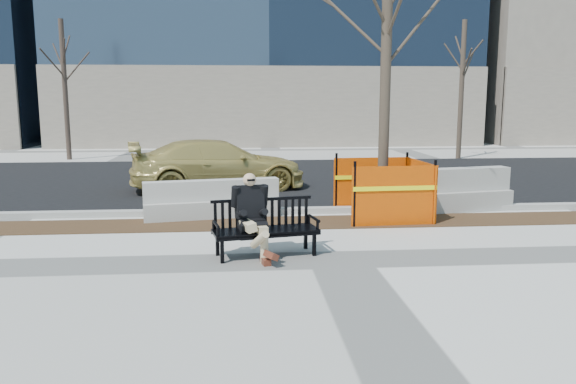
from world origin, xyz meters
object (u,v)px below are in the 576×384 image
object	(u,v)px
jersey_barrier_left	(213,217)
jersey_barrier_right	(438,211)
bench	(266,256)
sedan	(219,190)
tree_fence	(382,217)
seated_man	(252,256)

from	to	relation	value
jersey_barrier_left	jersey_barrier_right	distance (m)	4.88
bench	jersey_barrier_right	size ratio (longest dim) A/B	0.51
bench	sedan	size ratio (longest dim) A/B	0.36
sedan	tree_fence	bearing A→B (deg)	-149.47
sedan	jersey_barrier_left	world-z (taller)	sedan
seated_man	jersey_barrier_right	size ratio (longest dim) A/B	0.40
seated_man	jersey_barrier_left	xyz separation A→B (m)	(-0.75, 2.96, 0.00)
jersey_barrier_left	jersey_barrier_right	size ratio (longest dim) A/B	0.84
seated_man	jersey_barrier_right	bearing A→B (deg)	26.34
bench	seated_man	size ratio (longest dim) A/B	1.27
bench	tree_fence	world-z (taller)	tree_fence
tree_fence	jersey_barrier_right	bearing A→B (deg)	20.58
seated_man	bench	bearing A→B (deg)	-11.54
tree_fence	jersey_barrier_left	world-z (taller)	tree_fence
bench	jersey_barrier_left	size ratio (longest dim) A/B	0.60
sedan	jersey_barrier_right	world-z (taller)	sedan
bench	tree_fence	size ratio (longest dim) A/B	0.26
bench	jersey_barrier_right	world-z (taller)	jersey_barrier_right
tree_fence	jersey_barrier_left	xyz separation A→B (m)	(-3.49, 0.29, 0.00)
seated_man	jersey_barrier_left	bearing A→B (deg)	92.83
jersey_barrier_right	sedan	bearing A→B (deg)	134.67
bench	seated_man	distance (m)	0.22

